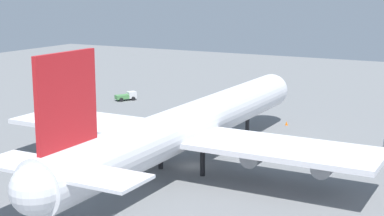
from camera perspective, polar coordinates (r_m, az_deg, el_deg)
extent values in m
plane|color=slate|center=(85.81, 0.00, -5.67)|extent=(276.73, 276.73, 0.00)
cylinder|color=silver|center=(84.13, 0.00, -1.54)|extent=(63.57, 6.14, 6.14)
sphere|color=silver|center=(112.54, 7.74, 1.74)|extent=(6.01, 6.01, 6.01)
sphere|color=silver|center=(59.25, -14.94, -7.68)|extent=(5.21, 5.21, 5.21)
cube|color=red|center=(60.85, -12.07, 0.75)|extent=(8.90, 0.50, 9.82)
cube|color=silver|center=(58.65, -8.91, -6.67)|extent=(5.72, 9.20, 0.36)
cube|color=silver|center=(64.84, -15.85, -5.19)|extent=(5.72, 9.20, 0.36)
cube|color=silver|center=(75.76, 8.62, -3.88)|extent=(10.81, 25.55, 0.70)
cube|color=silver|center=(89.56, -9.23, -1.48)|extent=(10.81, 25.55, 0.70)
cylinder|color=gray|center=(78.42, 6.20, -4.53)|extent=(4.91, 2.58, 2.58)
cylinder|color=gray|center=(75.53, 12.87, -5.40)|extent=(4.91, 2.58, 2.58)
cylinder|color=gray|center=(88.50, -6.83, -2.66)|extent=(4.91, 2.58, 2.58)
cylinder|color=gray|center=(94.14, -11.54, -1.94)|extent=(4.91, 2.58, 2.58)
cylinder|color=black|center=(103.08, 5.40, -1.80)|extent=(0.70, 0.70, 3.29)
cylinder|color=black|center=(81.13, 1.03, -5.49)|extent=(0.70, 0.70, 3.29)
cylinder|color=black|center=(84.31, -3.06, -4.84)|extent=(0.70, 0.70, 3.29)
cube|color=silver|center=(136.02, -5.90, 1.29)|extent=(2.53, 2.53, 1.50)
cube|color=#4C8C4C|center=(135.17, -6.83, 1.08)|extent=(3.48, 3.13, 0.91)
cylinder|color=black|center=(135.25, -5.72, 0.91)|extent=(0.90, 0.71, 0.89)
cylinder|color=black|center=(137.07, -6.06, 1.05)|extent=(0.90, 0.71, 0.89)
cylinder|color=black|center=(134.12, -6.88, 0.80)|extent=(0.90, 0.71, 0.89)
cylinder|color=black|center=(135.96, -7.20, 0.93)|extent=(0.90, 0.71, 0.89)
cone|color=orange|center=(111.98, 9.17, -1.48)|extent=(0.54, 0.54, 0.77)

